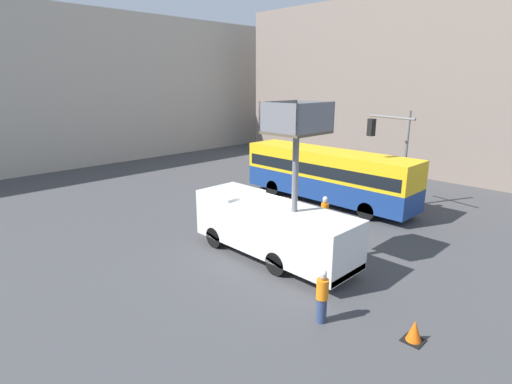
# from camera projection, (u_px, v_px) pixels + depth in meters

# --- Properties ---
(ground_plane) EXTENTS (120.00, 120.00, 0.00)m
(ground_plane) POSITION_uv_depth(u_px,v_px,m) (273.00, 248.00, 17.97)
(ground_plane) COLOR #424244
(building_backdrop_far) EXTENTS (44.00, 10.00, 13.12)m
(building_backdrop_far) POSITION_uv_depth(u_px,v_px,m) (42.00, 89.00, 35.52)
(building_backdrop_far) COLOR #BCB2A3
(building_backdrop_far) RESTS_ON ground_plane
(building_backdrop_side) EXTENTS (10.00, 28.00, 13.76)m
(building_backdrop_side) POSITION_uv_depth(u_px,v_px,m) (407.00, 85.00, 35.25)
(building_backdrop_side) COLOR gray
(building_backdrop_side) RESTS_ON ground_plane
(utility_truck) EXTENTS (2.26, 7.49, 6.53)m
(utility_truck) POSITION_uv_depth(u_px,v_px,m) (273.00, 224.00, 16.54)
(utility_truck) COLOR silver
(utility_truck) RESTS_ON ground_plane
(city_bus) EXTENTS (2.51, 11.03, 3.23)m
(city_bus) POSITION_uv_depth(u_px,v_px,m) (327.00, 173.00, 24.15)
(city_bus) COLOR navy
(city_bus) RESTS_ON ground_plane
(traffic_light_pole) EXTENTS (3.24, 2.99, 5.64)m
(traffic_light_pole) POSITION_uv_depth(u_px,v_px,m) (394.00, 145.00, 22.24)
(traffic_light_pole) COLOR slate
(traffic_light_pole) RESTS_ON ground_plane
(road_worker_near_truck) EXTENTS (0.38, 0.38, 1.77)m
(road_worker_near_truck) POSITION_uv_depth(u_px,v_px,m) (322.00, 296.00, 12.24)
(road_worker_near_truck) COLOR navy
(road_worker_near_truck) RESTS_ON ground_plane
(road_worker_directing) EXTENTS (0.38, 0.38, 1.88)m
(road_worker_directing) POSITION_uv_depth(u_px,v_px,m) (325.00, 215.00, 19.44)
(road_worker_directing) COLOR navy
(road_worker_directing) RESTS_ON ground_plane
(traffic_cone_near_truck) EXTENTS (0.58, 0.58, 0.66)m
(traffic_cone_near_truck) POSITION_uv_depth(u_px,v_px,m) (414.00, 332.00, 11.46)
(traffic_cone_near_truck) COLOR black
(traffic_cone_near_truck) RESTS_ON ground_plane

